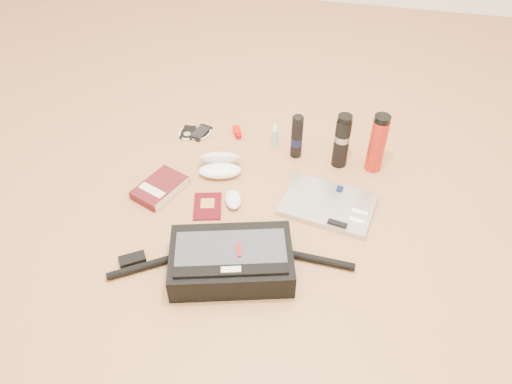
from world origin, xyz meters
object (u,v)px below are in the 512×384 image
messenger_bag (231,260)px  laptop (328,205)px  thermos_red (377,143)px  thermos_black (342,141)px  book (160,188)px

messenger_bag → laptop: messenger_bag is taller
messenger_bag → thermos_red: size_ratio=3.13×
laptop → thermos_black: thermos_black is taller
book → thermos_red: bearing=44.2°
messenger_bag → thermos_red: thermos_red is taller
book → thermos_red: 0.86m
thermos_black → thermos_red: 0.14m
book → thermos_red: size_ratio=0.92×
thermos_black → messenger_bag: bearing=-115.4°
laptop → book: bearing=-165.2°
thermos_red → thermos_black: bearing=-178.7°
messenger_bag → thermos_red: (0.43, 0.62, 0.07)m
messenger_bag → thermos_red: 0.76m
laptop → thermos_red: (0.15, 0.26, 0.11)m
messenger_bag → book: 0.48m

